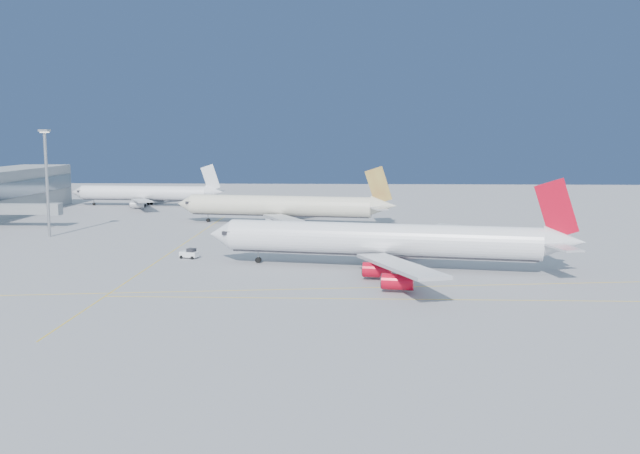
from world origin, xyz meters
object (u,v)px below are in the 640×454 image
at_px(airliner_etihad, 284,206).
at_px(pushback_tug, 190,254).
at_px(airliner_third, 147,193).
at_px(light_mast, 47,174).
at_px(airliner_virgin, 389,241).

bearing_deg(airliner_etihad, pushback_tug, -95.60).
distance_m(airliner_third, light_mast, 80.60).
bearing_deg(pushback_tug, airliner_third, 128.61).
bearing_deg(pushback_tug, airliner_virgin, 5.65).
relative_size(airliner_virgin, airliner_etihad, 1.12).
bearing_deg(airliner_etihad, airliner_virgin, -59.70).
xyz_separation_m(airliner_etihad, light_mast, (-59.00, -28.72, 11.08)).
height_order(airliner_virgin, airliner_etihad, airliner_virgin).
height_order(airliner_third, light_mast, light_mast).
xyz_separation_m(airliner_virgin, airliner_third, (-82.97, 119.82, -0.86)).
bearing_deg(airliner_virgin, airliner_etihad, 121.41).
xyz_separation_m(pushback_tug, light_mast, (-43.81, 30.57, 15.39)).
distance_m(airliner_virgin, airliner_etihad, 74.02).
xyz_separation_m(airliner_third, light_mast, (-3.19, -79.69, 11.67)).
height_order(airliner_virgin, airliner_third, airliner_virgin).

